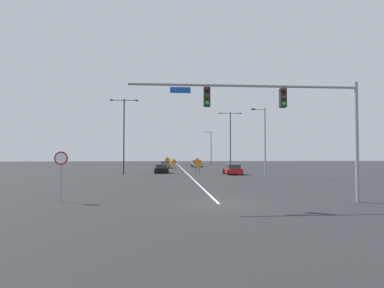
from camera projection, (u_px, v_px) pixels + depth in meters
The scene contains 16 objects.
ground at pixel (219, 204), 17.20m from camera, with size 214.19×214.19×0.00m, color #2D2D30.
road_centre_stripe at pixel (179, 165), 76.49m from camera, with size 0.16×119.00×0.01m.
traffic_signal_assembly at pixel (282, 109), 17.62m from camera, with size 12.72×0.44×6.71m.
stop_sign at pixel (61, 166), 18.13m from camera, with size 0.76×0.07×2.82m.
street_lamp_far_left at pixel (230, 136), 55.97m from camera, with size 4.07×0.24×9.96m.
street_lamp_mid_right at pixel (264, 139), 36.27m from camera, with size 1.63×0.24×7.89m.
street_lamp_mid_left at pixel (124, 131), 42.51m from camera, with size 3.71×0.24×9.97m.
street_lamp_far_right at pixel (211, 146), 85.87m from camera, with size 2.06×0.24×8.71m.
construction_sign_right_shoulder at pixel (167, 160), 69.06m from camera, with size 1.34×0.36×2.12m.
construction_sign_median_near at pixel (197, 162), 58.02m from camera, with size 1.24×0.05×2.05m.
construction_sign_left_shoulder at pixel (198, 165), 43.78m from camera, with size 1.19×0.24×1.95m.
construction_sign_left_lane at pixel (174, 163), 54.12m from camera, with size 1.10×0.06×1.88m.
car_black_distant at pixel (161, 169), 45.87m from camera, with size 2.11×3.94×1.27m.
car_orange_approaching at pixel (165, 165), 61.73m from camera, with size 2.10×3.91×1.32m.
car_red_far at pixel (233, 169), 42.53m from camera, with size 2.05×4.26×1.36m.
car_silver_passing at pixel (197, 164), 67.64m from camera, with size 2.18×4.31×1.39m.
Camera 1 is at (-2.80, -17.13, 2.66)m, focal length 30.12 mm.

